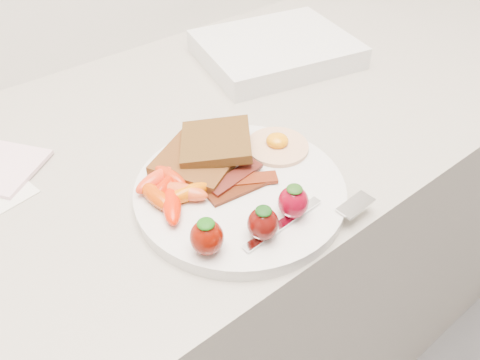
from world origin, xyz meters
TOP-DOWN VIEW (x-y plane):
  - counter at (0.00, 1.70)m, footprint 2.00×0.60m
  - plate at (0.02, 1.54)m, footprint 0.27×0.27m
  - toast_lower at (0.00, 1.61)m, footprint 0.13×0.13m
  - toast_upper at (0.04, 1.61)m, footprint 0.13×0.13m
  - fried_egg at (0.11, 1.57)m, footprint 0.09×0.09m
  - bacon_strips at (0.02, 1.54)m, footprint 0.10×0.06m
  - baby_carrots at (-0.06, 1.58)m, footprint 0.08×0.11m
  - strawberries at (-0.02, 1.46)m, footprint 0.15×0.06m
  - fork at (0.06, 1.44)m, footprint 0.17×0.05m
  - appliance at (0.31, 1.79)m, footprint 0.31×0.27m

SIDE VIEW (x-z plane):
  - counter at x=0.00m, z-range 0.00..0.90m
  - plate at x=0.02m, z-range 0.90..0.92m
  - appliance at x=0.31m, z-range 0.90..0.94m
  - fork at x=0.06m, z-range 0.92..0.92m
  - bacon_strips at x=0.02m, z-range 0.92..0.93m
  - fried_egg at x=0.11m, z-range 0.91..0.93m
  - toast_lower at x=0.00m, z-range 0.92..0.93m
  - baby_carrots at x=-0.06m, z-range 0.92..0.94m
  - toast_upper at x=0.04m, z-range 0.93..0.95m
  - strawberries at x=-0.02m, z-range 0.92..0.96m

